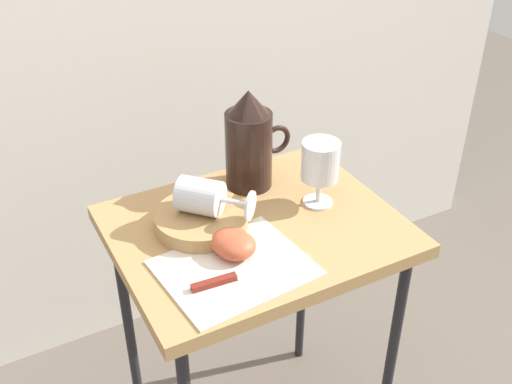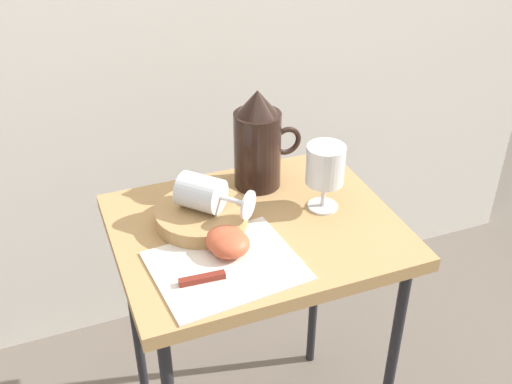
{
  "view_description": "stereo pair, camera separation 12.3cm",
  "coord_description": "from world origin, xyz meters",
  "px_view_note": "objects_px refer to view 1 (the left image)",
  "views": [
    {
      "loc": [
        -0.48,
        -0.91,
        1.43
      ],
      "look_at": [
        0.0,
        0.0,
        0.77
      ],
      "focal_mm": 43.74,
      "sensor_mm": 36.0,
      "label": 1
    },
    {
      "loc": [
        -0.37,
        -0.96,
        1.43
      ],
      "look_at": [
        0.0,
        0.0,
        0.77
      ],
      "focal_mm": 43.74,
      "sensor_mm": 36.0,
      "label": 2
    }
  ],
  "objects_px": {
    "wine_glass_upright": "(320,164)",
    "apple_half_left": "(231,242)",
    "pitcher": "(249,148)",
    "basket_tray": "(201,220)",
    "table": "(256,252)",
    "wine_glass_tipped_near": "(202,197)",
    "apple_half_right": "(236,246)",
    "knife": "(234,277)"
  },
  "relations": [
    {
      "from": "basket_tray",
      "to": "table",
      "type": "bearing_deg",
      "value": -24.55
    },
    {
      "from": "pitcher",
      "to": "apple_half_left",
      "type": "relative_size",
      "value": 2.92
    },
    {
      "from": "table",
      "to": "apple_half_left",
      "type": "distance_m",
      "value": 0.14
    },
    {
      "from": "basket_tray",
      "to": "apple_half_left",
      "type": "xyz_separation_m",
      "value": [
        0.02,
        -0.1,
        0.01
      ]
    },
    {
      "from": "wine_glass_upright",
      "to": "wine_glass_tipped_near",
      "type": "distance_m",
      "value": 0.25
    },
    {
      "from": "basket_tray",
      "to": "apple_half_left",
      "type": "distance_m",
      "value": 0.1
    },
    {
      "from": "wine_glass_upright",
      "to": "apple_half_right",
      "type": "relative_size",
      "value": 1.88
    },
    {
      "from": "wine_glass_upright",
      "to": "apple_half_left",
      "type": "bearing_deg",
      "value": -164.74
    },
    {
      "from": "basket_tray",
      "to": "wine_glass_upright",
      "type": "distance_m",
      "value": 0.27
    },
    {
      "from": "apple_half_right",
      "to": "pitcher",
      "type": "bearing_deg",
      "value": 56.78
    },
    {
      "from": "pitcher",
      "to": "wine_glass_tipped_near",
      "type": "height_order",
      "value": "pitcher"
    },
    {
      "from": "basket_tray",
      "to": "wine_glass_tipped_near",
      "type": "relative_size",
      "value": 1.22
    },
    {
      "from": "pitcher",
      "to": "apple_half_left",
      "type": "height_order",
      "value": "pitcher"
    },
    {
      "from": "basket_tray",
      "to": "knife",
      "type": "distance_m",
      "value": 0.18
    },
    {
      "from": "knife",
      "to": "apple_half_left",
      "type": "bearing_deg",
      "value": 68.1
    },
    {
      "from": "table",
      "to": "wine_glass_tipped_near",
      "type": "relative_size",
      "value": 4.42
    },
    {
      "from": "basket_tray",
      "to": "apple_half_right",
      "type": "bearing_deg",
      "value": -80.82
    },
    {
      "from": "table",
      "to": "wine_glass_tipped_near",
      "type": "height_order",
      "value": "wine_glass_tipped_near"
    },
    {
      "from": "pitcher",
      "to": "knife",
      "type": "height_order",
      "value": "pitcher"
    },
    {
      "from": "wine_glass_upright",
      "to": "pitcher",
      "type": "bearing_deg",
      "value": 124.51
    },
    {
      "from": "apple_half_left",
      "to": "basket_tray",
      "type": "bearing_deg",
      "value": 98.72
    },
    {
      "from": "wine_glass_upright",
      "to": "apple_half_left",
      "type": "relative_size",
      "value": 1.88
    },
    {
      "from": "basket_tray",
      "to": "apple_half_left",
      "type": "bearing_deg",
      "value": -81.28
    },
    {
      "from": "apple_half_left",
      "to": "apple_half_right",
      "type": "height_order",
      "value": "same"
    },
    {
      "from": "table",
      "to": "wine_glass_upright",
      "type": "bearing_deg",
      "value": 3.36
    },
    {
      "from": "pitcher",
      "to": "apple_half_right",
      "type": "xyz_separation_m",
      "value": [
        -0.14,
        -0.22,
        -0.07
      ]
    },
    {
      "from": "table",
      "to": "apple_half_left",
      "type": "relative_size",
      "value": 8.8
    },
    {
      "from": "apple_half_right",
      "to": "knife",
      "type": "distance_m",
      "value": 0.07
    },
    {
      "from": "wine_glass_tipped_near",
      "to": "apple_half_right",
      "type": "height_order",
      "value": "wine_glass_tipped_near"
    },
    {
      "from": "pitcher",
      "to": "wine_glass_tipped_near",
      "type": "xyz_separation_m",
      "value": [
        -0.16,
        -0.1,
        -0.02
      ]
    },
    {
      "from": "wine_glass_tipped_near",
      "to": "apple_half_right",
      "type": "bearing_deg",
      "value": -83.36
    },
    {
      "from": "wine_glass_upright",
      "to": "apple_half_left",
      "type": "distance_m",
      "value": 0.26
    },
    {
      "from": "pitcher",
      "to": "apple_half_right",
      "type": "height_order",
      "value": "pitcher"
    },
    {
      "from": "apple_half_left",
      "to": "knife",
      "type": "height_order",
      "value": "apple_half_left"
    },
    {
      "from": "table",
      "to": "wine_glass_tipped_near",
      "type": "distance_m",
      "value": 0.18
    },
    {
      "from": "wine_glass_tipped_near",
      "to": "pitcher",
      "type": "bearing_deg",
      "value": 32.5
    },
    {
      "from": "basket_tray",
      "to": "apple_half_right",
      "type": "relative_size",
      "value": 2.43
    },
    {
      "from": "apple_half_right",
      "to": "wine_glass_tipped_near",
      "type": "bearing_deg",
      "value": 96.64
    },
    {
      "from": "wine_glass_upright",
      "to": "basket_tray",
      "type": "bearing_deg",
      "value": 171.83
    },
    {
      "from": "apple_half_right",
      "to": "knife",
      "type": "bearing_deg",
      "value": -118.97
    },
    {
      "from": "table",
      "to": "apple_half_left",
      "type": "height_order",
      "value": "apple_half_left"
    },
    {
      "from": "wine_glass_tipped_near",
      "to": "knife",
      "type": "distance_m",
      "value": 0.19
    }
  ]
}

